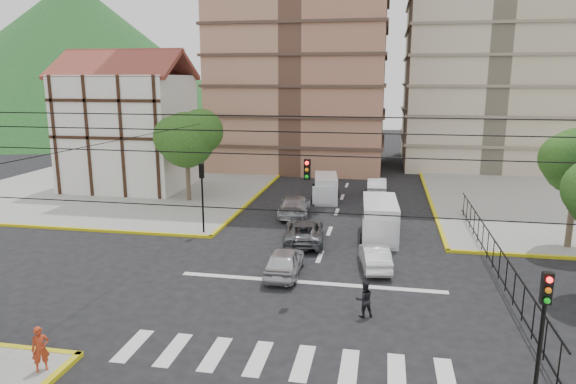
% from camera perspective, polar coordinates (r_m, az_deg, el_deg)
% --- Properties ---
extents(ground, '(160.00, 160.00, 0.00)m').
position_cam_1_polar(ground, '(24.24, 2.04, -11.09)').
color(ground, black).
rests_on(ground, ground).
extents(sidewalk_nw, '(26.00, 26.00, 0.15)m').
position_cam_1_polar(sidewalk_nw, '(48.95, -17.96, 0.53)').
color(sidewalk_nw, gray).
rests_on(sidewalk_nw, ground).
extents(crosswalk_stripes, '(12.00, 2.40, 0.01)m').
position_cam_1_polar(crosswalk_stripes, '(18.97, -0.84, -18.22)').
color(crosswalk_stripes, silver).
rests_on(crosswalk_stripes, ground).
extents(stop_line, '(13.00, 0.40, 0.01)m').
position_cam_1_polar(stop_line, '(25.33, 2.46, -10.01)').
color(stop_line, silver).
rests_on(stop_line, ground).
extents(tudor_building, '(10.80, 8.05, 12.23)m').
position_cam_1_polar(tudor_building, '(47.73, -17.31, 6.57)').
color(tudor_building, silver).
rests_on(tudor_building, ground).
extents(distant_hill, '(70.00, 70.00, 28.00)m').
position_cam_1_polar(distant_hill, '(108.98, -22.33, 13.83)').
color(distant_hill, '#1A501C').
rests_on(distant_hill, ground).
extents(park_fence, '(0.10, 22.50, 1.66)m').
position_cam_1_polar(park_fence, '(28.77, 21.70, -8.13)').
color(park_fence, black).
rests_on(park_fence, ground).
extents(tree_tudor, '(5.39, 4.40, 7.43)m').
position_cam_1_polar(tree_tudor, '(41.16, -11.09, 6.00)').
color(tree_tudor, '#473828').
rests_on(tree_tudor, ground).
extents(traffic_light_se, '(0.28, 0.22, 4.40)m').
position_cam_1_polar(traffic_light_se, '(16.26, 26.45, -12.75)').
color(traffic_light_se, black).
rests_on(traffic_light_se, ground).
extents(traffic_light_nw, '(0.28, 0.22, 4.40)m').
position_cam_1_polar(traffic_light_nw, '(32.45, -9.52, 0.60)').
color(traffic_light_nw, black).
rests_on(traffic_light_nw, ground).
extents(traffic_light_hanging, '(18.00, 9.12, 0.92)m').
position_cam_1_polar(traffic_light_hanging, '(20.56, 1.31, 1.86)').
color(traffic_light_hanging, black).
rests_on(traffic_light_hanging, ground).
extents(van_right_lane, '(2.31, 5.32, 2.35)m').
position_cam_1_polar(van_right_lane, '(32.08, 10.16, -3.18)').
color(van_right_lane, silver).
rests_on(van_right_lane, ground).
extents(van_left_lane, '(2.34, 4.72, 2.04)m').
position_cam_1_polar(van_left_lane, '(41.56, 4.19, 0.35)').
color(van_left_lane, silver).
rests_on(van_left_lane, ground).
extents(car_silver_front_left, '(1.76, 4.19, 1.42)m').
position_cam_1_polar(car_silver_front_left, '(26.04, -0.39, -7.70)').
color(car_silver_front_left, silver).
rests_on(car_silver_front_left, ground).
extents(car_white_front_right, '(1.91, 3.99, 1.26)m').
position_cam_1_polar(car_white_front_right, '(27.27, 9.62, -7.11)').
color(car_white_front_right, white).
rests_on(car_white_front_right, ground).
extents(car_grey_mid_left, '(2.88, 5.21, 1.38)m').
position_cam_1_polar(car_grey_mid_left, '(31.03, 1.79, -4.39)').
color(car_grey_mid_left, '#585B60').
rests_on(car_grey_mid_left, ground).
extents(car_silver_rear_left, '(2.50, 5.29, 1.49)m').
position_cam_1_polar(car_silver_rear_left, '(36.99, 0.74, -1.52)').
color(car_silver_rear_left, '#A2A3A7').
rests_on(car_silver_rear_left, ground).
extents(car_darkgrey_mid_right, '(2.15, 4.10, 1.33)m').
position_cam_1_polar(car_darkgrey_mid_right, '(37.32, 10.20, -1.72)').
color(car_darkgrey_mid_right, '#29292B').
rests_on(car_darkgrey_mid_right, ground).
extents(car_white_rear_right, '(1.66, 4.49, 1.47)m').
position_cam_1_polar(car_white_rear_right, '(44.43, 9.82, 0.66)').
color(car_white_rear_right, white).
rests_on(car_white_rear_right, ground).
extents(pedestrian_sw_corner, '(0.67, 0.66, 1.55)m').
position_cam_1_polar(pedestrian_sw_corner, '(19.59, -25.81, -15.42)').
color(pedestrian_sw_corner, '#B1371B').
rests_on(pedestrian_sw_corner, sidewalk_sw).
extents(pedestrian_crosswalk, '(0.90, 0.81, 1.53)m').
position_cam_1_polar(pedestrian_crosswalk, '(21.90, 8.47, -11.71)').
color(pedestrian_crosswalk, black).
rests_on(pedestrian_crosswalk, ground).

